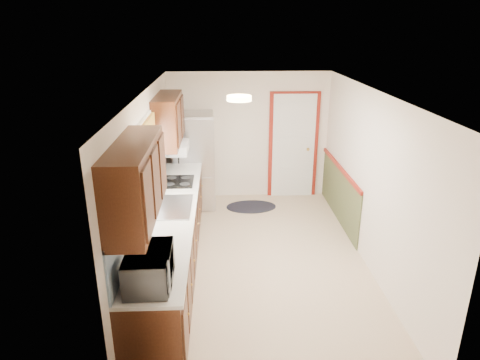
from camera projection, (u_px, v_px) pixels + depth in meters
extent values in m
cube|color=#C9AF8E|center=(259.00, 260.00, 6.17)|extent=(3.20, 5.20, 0.12)
cube|color=white|center=(262.00, 92.00, 5.34)|extent=(3.20, 5.20, 0.12)
cube|color=white|center=(249.00, 136.00, 8.10)|extent=(3.20, 0.10, 2.40)
cube|color=white|center=(289.00, 291.00, 3.41)|extent=(3.20, 0.10, 2.40)
cube|color=white|center=(149.00, 184.00, 5.69)|extent=(0.10, 5.20, 2.40)
cube|color=white|center=(371.00, 180.00, 5.82)|extent=(0.10, 5.20, 2.40)
cube|color=#3A1B0D|center=(172.00, 244.00, 5.68)|extent=(0.60, 4.00, 0.90)
cube|color=silver|center=(171.00, 212.00, 5.52)|extent=(0.63, 4.00, 0.04)
cube|color=#5599CE|center=(146.00, 191.00, 5.40)|extent=(0.02, 4.00, 0.55)
cube|color=#3A1B0D|center=(136.00, 181.00, 3.98)|extent=(0.35, 1.40, 0.75)
cube|color=#3A1B0D|center=(168.00, 120.00, 6.51)|extent=(0.35, 1.20, 0.75)
cube|color=white|center=(145.00, 158.00, 5.36)|extent=(0.02, 1.00, 0.90)
cube|color=#D36327|center=(146.00, 131.00, 5.24)|extent=(0.05, 1.12, 0.24)
cube|color=#B7B7BC|center=(172.00, 207.00, 5.60)|extent=(0.52, 0.82, 0.02)
cube|color=white|center=(174.00, 147.00, 6.72)|extent=(0.45, 0.60, 0.15)
cube|color=maroon|center=(293.00, 146.00, 8.17)|extent=(0.94, 0.05, 2.08)
cube|color=white|center=(293.00, 147.00, 8.15)|extent=(0.80, 0.04, 2.00)
cube|color=#4A522E|center=(339.00, 194.00, 7.34)|extent=(0.02, 2.30, 0.90)
cube|color=maroon|center=(341.00, 168.00, 7.18)|extent=(0.04, 2.30, 0.06)
cylinder|color=#FFD88C|center=(239.00, 98.00, 5.15)|extent=(0.30, 0.30, 0.06)
imported|color=white|center=(149.00, 264.00, 3.89)|extent=(0.35, 0.61, 0.41)
cube|color=#B7B7BC|center=(194.00, 161.00, 7.75)|extent=(0.75, 0.71, 1.74)
cylinder|color=black|center=(179.00, 172.00, 7.41)|extent=(0.02, 0.02, 1.22)
ellipsoid|color=black|center=(251.00, 207.00, 7.94)|extent=(0.94, 0.63, 0.01)
cube|color=black|center=(178.00, 182.00, 6.49)|extent=(0.46, 0.56, 0.02)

